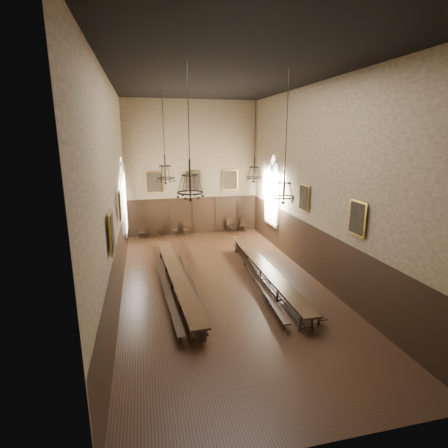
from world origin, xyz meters
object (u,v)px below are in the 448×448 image
object	(u,v)px
bench_left_outer	(164,282)
bench_right_inner	(254,276)
chandelier_front_left	(190,185)
chandelier_back_right	(254,171)
table_right	(265,274)
bench_right_outer	(276,275)
chair_0	(143,234)
chair_7	(243,228)
chair_1	(160,233)
chandelier_back_left	(165,172)
chair_2	(175,232)
chair_3	(187,231)
bench_left_inner	(189,279)
chair_6	(230,228)
chandelier_front_right	(284,189)
table_left	(177,281)

from	to	relation	value
bench_left_outer	bench_right_inner	bearing A→B (deg)	-2.75
chandelier_front_left	chandelier_back_right	bearing A→B (deg)	52.06
table_right	bench_right_inner	size ratio (longest dim) A/B	1.06
bench_right_outer	chandelier_front_left	size ratio (longest dim) A/B	2.07
bench_right_inner	chair_0	world-z (taller)	chair_0
chair_7	chair_1	bearing A→B (deg)	-162.46
bench_left_outer	chandelier_back_left	xyz separation A→B (m)	(0.41, 2.75, 4.64)
chair_2	chair_3	bearing A→B (deg)	19.00
bench_left_inner	table_right	bearing A→B (deg)	-6.90
chair_6	chandelier_front_right	distance (m)	11.59
chair_1	chandelier_front_left	bearing A→B (deg)	-76.52
table_right	chair_6	xyz separation A→B (m)	(0.54, 8.80, -0.08)
chair_3	bench_right_inner	bearing A→B (deg)	-75.98
table_left	chair_1	bearing A→B (deg)	92.25
table_left	table_right	xyz separation A→B (m)	(4.09, -0.07, 0.01)
chair_2	chandelier_front_right	world-z (taller)	chandelier_front_right
bench_right_inner	chair_0	size ratio (longest dim) A/B	10.26
chair_1	chandelier_back_left	distance (m)	7.33
table_right	chandelier_back_left	size ratio (longest dim) A/B	2.16
chair_6	chandelier_back_right	size ratio (longest dim) A/B	0.22
chair_0	chandelier_front_left	bearing A→B (deg)	-76.00
bench_right_outer	chair_3	xyz separation A→B (m)	(-3.18, 8.74, 0.01)
bench_right_outer	chandelier_back_left	xyz separation A→B (m)	(-4.83, 3.02, 4.66)
bench_left_outer	chandelier_back_left	world-z (taller)	chandelier_back_left
chair_7	chandelier_back_left	xyz separation A→B (m)	(-5.70, -5.75, 4.64)
bench_left_outer	bench_left_inner	bearing A→B (deg)	6.25
chair_0	chair_6	xyz separation A→B (m)	(6.10, 0.12, 0.03)
bench_left_inner	chair_7	size ratio (longest dim) A/B	10.73
bench_right_inner	bench_right_outer	world-z (taller)	bench_right_inner
chandelier_back_right	bench_right_inner	bearing A→B (deg)	-105.78
bench_right_inner	chandelier_back_right	world-z (taller)	chandelier_back_right
chair_0	chair_1	bearing A→B (deg)	7.94
table_right	chair_3	world-z (taller)	chair_3
chandelier_back_left	chandelier_front_left	size ratio (longest dim) A/B	1.03
chandelier_back_left	chandelier_back_right	size ratio (longest dim) A/B	0.99
chair_0	chair_2	world-z (taller)	chair_2
chair_6	chair_2	bearing A→B (deg)	162.97
bench_left_outer	bench_right_outer	size ratio (longest dim) A/B	1.06
chair_2	table_right	bearing A→B (deg)	-55.08
table_left	chandelier_back_left	distance (m)	5.44
bench_right_inner	chandelier_front_right	distance (m)	4.87
table_right	chandelier_back_right	size ratio (longest dim) A/B	2.15
bench_left_inner	chair_0	bearing A→B (deg)	103.88
bench_left_outer	chandelier_back_left	size ratio (longest dim) A/B	2.14
table_left	bench_right_inner	world-z (taller)	table_left
chair_6	chair_3	bearing A→B (deg)	161.93
chandelier_front_right	chandelier_front_left	bearing A→B (deg)	-171.65
table_left	chandelier_back_right	xyz separation A→B (m)	(4.34, 2.58, 4.53)
bench_left_inner	chandelier_back_right	distance (m)	6.36
bench_left_inner	bench_right_inner	bearing A→B (deg)	-6.09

